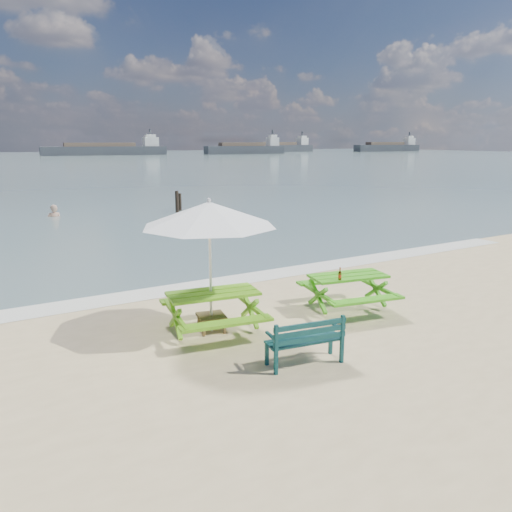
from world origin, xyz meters
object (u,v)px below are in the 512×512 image
picnic_table_left (214,313)px  patio_umbrella (209,214)px  park_bench (304,350)px  side_table (211,323)px  swimmer (55,224)px  beer_bottle (340,276)px  picnic_table_right (348,293)px

picnic_table_left → patio_umbrella: 1.85m
park_bench → side_table: 2.14m
side_table → patio_umbrella: patio_umbrella is taller
picnic_table_left → swimmer: bearing=90.6°
park_bench → beer_bottle: 2.50m
picnic_table_left → side_table: 0.23m
picnic_table_right → park_bench: 2.89m
park_bench → beer_bottle: size_ratio=5.04×
picnic_table_right → beer_bottle: 0.67m
picnic_table_left → park_bench: 2.07m
picnic_table_right → swimmer: picnic_table_right is taller
picnic_table_right → beer_bottle: bearing=-152.4°
patio_umbrella → beer_bottle: (2.61, -0.56, -1.38)m
picnic_table_right → beer_bottle: (-0.41, -0.22, 0.48)m
picnic_table_right → swimmer: bearing=100.4°
park_bench → patio_umbrella: bearing=108.7°
picnic_table_right → patio_umbrella: (-3.02, 0.34, 1.86)m
picnic_table_left → patio_umbrella: size_ratio=0.71×
beer_bottle → picnic_table_left: bearing=169.8°
park_bench → patio_umbrella: 2.93m
picnic_table_left → side_table: bearing=94.2°
side_table → beer_bottle: size_ratio=2.25×
park_bench → patio_umbrella: patio_umbrella is taller
park_bench → swimmer: bearing=92.6°
patio_umbrella → beer_bottle: 3.00m
patio_umbrella → side_table: bearing=-45.0°
side_table → swimmer: (-0.17, 17.05, -0.56)m
picnic_table_right → swimmer: (-3.19, 17.39, -0.75)m
park_bench → side_table: bearing=108.7°
picnic_table_left → swimmer: size_ratio=1.09×
picnic_table_right → swimmer: 17.69m
picnic_table_left → side_table: size_ratio=3.54×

